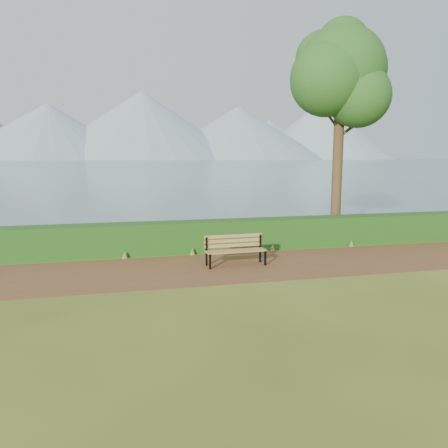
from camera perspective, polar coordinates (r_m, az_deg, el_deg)
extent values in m
plane|color=#475719|center=(12.25, 2.58, -5.89)|extent=(140.00, 140.00, 0.00)
cube|color=brown|center=(12.52, 2.19, -5.53)|extent=(40.00, 3.40, 0.01)
cube|color=#134513|center=(14.59, -0.25, -1.47)|extent=(32.00, 0.85, 1.00)
cube|color=slate|center=(271.41, -13.00, 7.97)|extent=(700.00, 510.00, 0.00)
cone|color=#788DA1|center=(410.84, -21.92, 11.14)|extent=(160.00, 160.00, 48.00)
cone|color=#788DA1|center=(417.96, -10.60, 12.53)|extent=(190.00, 190.00, 62.00)
cone|color=#788DA1|center=(427.25, 1.87, 11.78)|extent=(170.00, 170.00, 50.00)
cone|color=#788DA1|center=(468.57, 12.44, 11.81)|extent=(150.00, 150.00, 58.00)
cone|color=#788DA1|center=(441.66, -14.68, 10.43)|extent=(120.00, 120.00, 35.00)
cone|color=#788DA1|center=(462.83, 5.89, 10.90)|extent=(130.00, 130.00, 40.00)
cube|color=black|center=(12.13, -1.83, -4.96)|extent=(0.05, 0.06, 0.44)
cube|color=black|center=(12.49, -2.30, -3.62)|extent=(0.05, 0.06, 0.83)
cube|color=black|center=(12.29, -2.07, -3.88)|extent=(0.07, 0.51, 0.05)
cube|color=black|center=(12.60, 5.41, -4.47)|extent=(0.05, 0.06, 0.44)
cube|color=black|center=(12.95, 4.75, -3.20)|extent=(0.05, 0.06, 0.83)
cube|color=black|center=(12.76, 5.08, -3.43)|extent=(0.07, 0.51, 0.05)
cube|color=#915E38|center=(12.32, 1.83, -3.70)|extent=(1.75, 0.15, 0.03)
cube|color=#915E38|center=(12.43, 1.66, -3.59)|extent=(1.75, 0.15, 0.03)
cube|color=#915E38|center=(12.55, 1.49, -3.47)|extent=(1.75, 0.15, 0.03)
cube|color=#915E38|center=(12.66, 1.33, -3.36)|extent=(1.75, 0.15, 0.03)
cube|color=#915E38|center=(12.69, 1.25, -2.79)|extent=(1.75, 0.10, 0.10)
cube|color=#915E38|center=(12.67, 1.26, -2.19)|extent=(1.75, 0.10, 0.10)
cube|color=#915E38|center=(12.64, 1.26, -1.58)|extent=(1.75, 0.10, 0.10)
cylinder|color=#3C2718|center=(16.79, 14.67, 9.37)|extent=(0.37, 0.37, 6.70)
sphere|color=#1F501A|center=(17.06, 15.05, 18.78)|extent=(3.16, 3.16, 3.16)
sphere|color=#1F501A|center=(17.71, 16.55, 16.51)|extent=(2.42, 2.42, 2.42)
sphere|color=#1F501A|center=(16.39, 13.33, 17.94)|extent=(2.60, 2.60, 2.60)
sphere|color=#1F501A|center=(16.60, 17.18, 15.72)|extent=(2.23, 2.23, 2.23)
sphere|color=#1F501A|center=(17.35, 12.86, 20.25)|extent=(2.05, 2.05, 2.05)
sphere|color=#1F501A|center=(17.37, 15.23, 21.72)|extent=(1.86, 1.86, 1.86)
cylinder|color=#3C2718|center=(17.01, 16.04, 11.81)|extent=(0.98, 0.11, 0.73)
cylinder|color=#3C2718|center=(16.76, 13.53, 13.56)|extent=(0.76, 0.35, 0.67)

